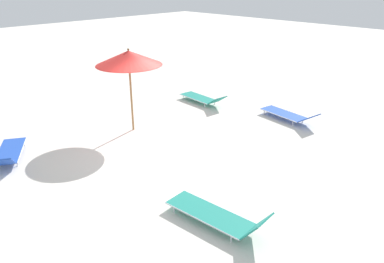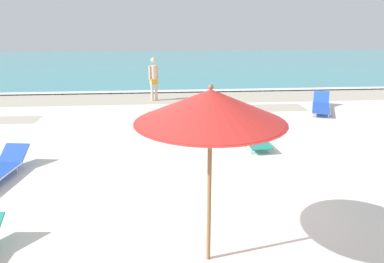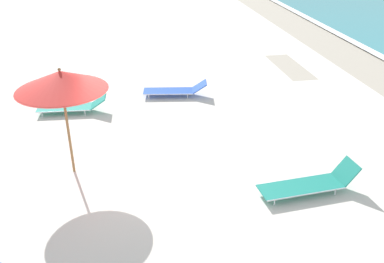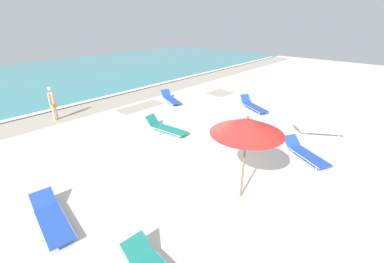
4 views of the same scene
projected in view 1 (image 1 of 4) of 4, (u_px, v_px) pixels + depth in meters
name	position (u px, v px, depth m)	size (l,w,h in m)	color
ground_plane	(162.00, 152.00, 10.65)	(60.00, 60.00, 0.16)	silver
beach_umbrella	(129.00, 58.00, 11.09)	(2.00, 2.00, 2.59)	olive
sun_lounger_beside_umbrella	(8.00, 153.00, 9.93)	(1.57, 2.11, 0.53)	blue
sun_lounger_near_water_left	(218.00, 216.00, 7.36)	(0.78, 2.25, 0.62)	#1E8475
sun_lounger_mid_beach_pair_a	(289.00, 114.00, 12.67)	(0.92, 2.18, 0.49)	blue
sun_lounger_mid_beach_pair_b	(203.00, 98.00, 14.33)	(0.77, 2.13, 0.49)	#1E8475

